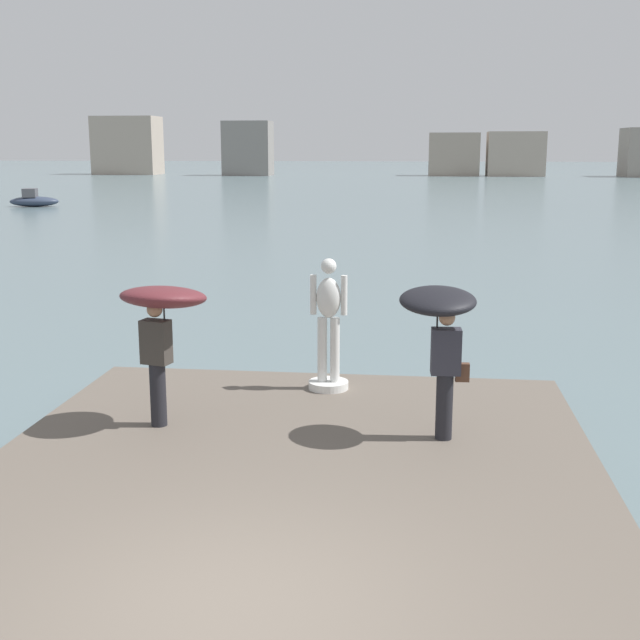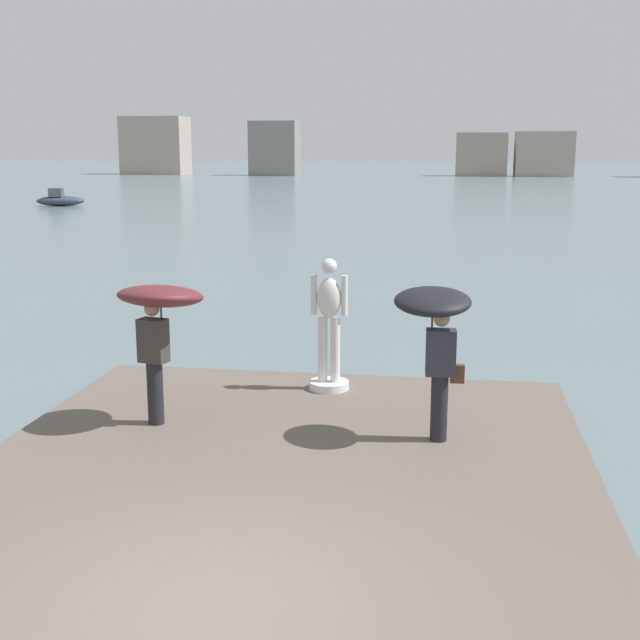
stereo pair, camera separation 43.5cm
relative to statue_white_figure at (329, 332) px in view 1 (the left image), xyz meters
The scene contains 7 objects.
ground_plane 33.65m from the statue_white_figure, 90.19° to the left, with size 400.00×400.00×0.00m, color slate.
pier 4.40m from the statue_white_figure, 91.51° to the right, with size 7.50×10.26×0.40m, color #60564C.
statue_white_figure is the anchor object (origin of this frame).
onlooker_left 2.94m from the statue_white_figure, 135.07° to the right, with size 1.39×1.41×2.01m.
onlooker_right 2.74m from the statue_white_figure, 51.34° to the right, with size 1.04×1.07×2.04m.
boat_far 50.68m from the statue_white_figure, 120.56° to the left, with size 3.59×2.08×1.27m.
distant_skyline 111.59m from the statue_white_figure, 94.39° to the left, with size 84.59×8.30×8.69m.
Camera 1 is at (1.47, -6.16, 4.16)m, focal length 46.43 mm.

